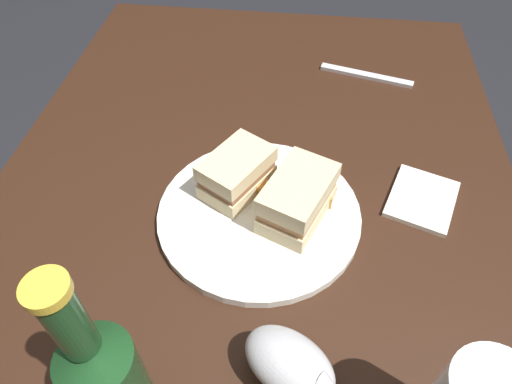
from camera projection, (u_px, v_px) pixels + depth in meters
ground_plane at (254, 370)px, 1.20m from camera, size 6.00×6.00×0.00m
dining_table at (254, 307)px, 0.94m from camera, size 1.14×0.80×0.70m
plate at (259, 214)px, 0.65m from camera, size 0.29×0.29×0.01m
sandwich_half_left at (298, 199)px, 0.61m from camera, size 0.13×0.11×0.07m
sandwich_half_right at (236, 175)px, 0.65m from camera, size 0.12×0.11×0.06m
potato_wedge_front at (322, 193)px, 0.65m from camera, size 0.05×0.03×0.02m
potato_wedge_middle at (296, 178)px, 0.67m from camera, size 0.05×0.04×0.02m
potato_wedge_back at (278, 199)px, 0.65m from camera, size 0.03×0.05×0.02m
potato_wedge_left_edge at (280, 192)px, 0.65m from camera, size 0.02×0.04×0.02m
potato_wedge_right_edge at (271, 193)px, 0.65m from camera, size 0.04×0.05×0.02m
gravy_boat at (290, 365)px, 0.47m from camera, size 0.11×0.12×0.07m
napkin at (422, 199)px, 0.67m from camera, size 0.13×0.12×0.01m
fork at (366, 75)px, 0.88m from camera, size 0.06×0.18×0.01m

